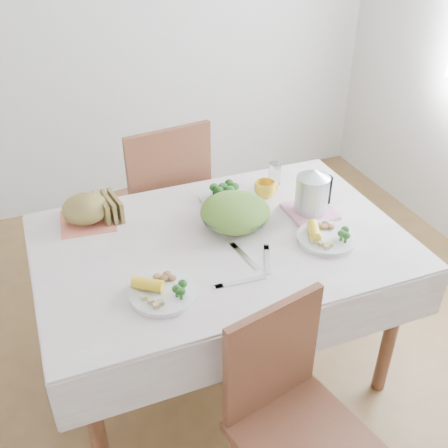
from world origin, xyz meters
name	(u,v)px	position (x,y,z in m)	size (l,w,h in m)	color
floor	(222,365)	(0.00, 0.00, 0.00)	(3.60, 3.60, 0.00)	brown
back_wall	(115,6)	(0.00, 1.80, 1.35)	(3.60, 3.60, 0.00)	silver
dining_table	(222,309)	(0.00, 0.00, 0.38)	(1.40, 0.90, 0.75)	brown
tablecloth	(221,240)	(0.00, 0.00, 0.76)	(1.50, 1.00, 0.01)	beige
chair_near	(304,434)	(0.00, -0.76, 0.47)	(0.40, 0.40, 0.90)	brown
chair_far	(158,210)	(-0.07, 0.79, 0.46)	(0.46, 0.46, 1.02)	brown
salad_bowl	(235,218)	(0.09, 0.08, 0.80)	(0.28, 0.28, 0.07)	white
dinner_plate_left	(163,293)	(-0.32, -0.25, 0.77)	(0.25, 0.25, 0.02)	white
dinner_plate_right	(327,238)	(0.40, -0.17, 0.77)	(0.24, 0.24, 0.02)	white
broccoli_plate	(223,197)	(0.13, 0.30, 0.77)	(0.22, 0.22, 0.02)	beige
napkin	(88,221)	(-0.49, 0.34, 0.76)	(0.23, 0.23, 0.00)	#DA6951
bread_loaf	(86,210)	(-0.49, 0.34, 0.82)	(0.20, 0.19, 0.12)	olive
yellow_mug	(265,189)	(0.32, 0.25, 0.80)	(0.10, 0.10, 0.08)	yellow
glass_tumbler	(275,172)	(0.41, 0.34, 0.83)	(0.06, 0.06, 0.11)	white
pink_tray	(310,211)	(0.44, 0.04, 0.77)	(0.20, 0.20, 0.02)	pink
electric_kettle	(312,189)	(0.44, 0.04, 0.88)	(0.15, 0.15, 0.20)	#B2B5BA
fork_left	(245,256)	(0.04, -0.15, 0.76)	(0.02, 0.19, 0.00)	silver
fork_right	(267,260)	(0.12, -0.20, 0.76)	(0.02, 0.18, 0.00)	silver
knife	(240,282)	(-0.04, -0.28, 0.76)	(0.02, 0.20, 0.00)	silver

